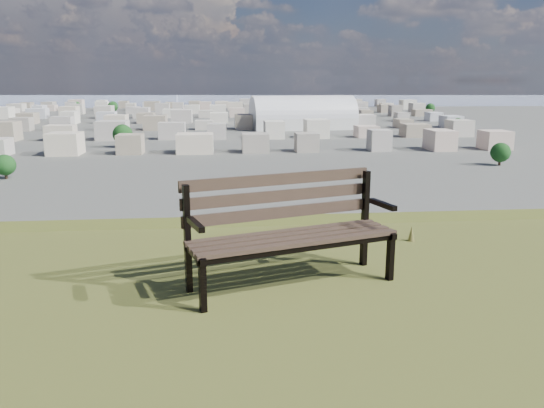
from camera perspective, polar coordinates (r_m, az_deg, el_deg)
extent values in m
cube|color=#3B2922|center=(4.55, 3.33, -4.24)|extent=(1.82, 0.65, 0.04)
cube|color=#3B2922|center=(4.66, 2.65, -3.82)|extent=(1.82, 0.65, 0.04)
cube|color=#3B2922|center=(4.77, 2.00, -3.42)|extent=(1.82, 0.65, 0.04)
cube|color=#3B2922|center=(4.88, 1.38, -3.03)|extent=(1.82, 0.65, 0.04)
cube|color=#3B2922|center=(4.91, 0.98, -0.91)|extent=(1.80, 0.60, 0.10)
cube|color=#3B2922|center=(4.89, 0.87, 0.88)|extent=(1.80, 0.60, 0.10)
cube|color=#3B2922|center=(4.89, 0.75, 2.67)|extent=(1.80, 0.60, 0.10)
cube|color=black|center=(4.31, -7.48, -8.60)|extent=(0.07, 0.08, 0.46)
cube|color=black|center=(4.64, -9.08, -3.79)|extent=(0.07, 0.08, 0.96)
cube|color=black|center=(4.43, -8.29, -5.28)|extent=(0.21, 0.51, 0.05)
cube|color=black|center=(4.31, -8.22, -2.19)|extent=(0.16, 0.37, 0.05)
cube|color=black|center=(5.05, 12.62, -5.51)|extent=(0.07, 0.08, 0.46)
cube|color=black|center=(5.33, 9.96, -1.58)|extent=(0.07, 0.08, 0.96)
cube|color=black|center=(5.16, 11.38, -2.76)|extent=(0.21, 0.51, 0.05)
cube|color=black|center=(5.05, 11.85, -0.05)|extent=(0.16, 0.37, 0.05)
cube|color=black|center=(4.56, 3.38, -4.84)|extent=(1.80, 0.61, 0.04)
cube|color=black|center=(4.90, 1.32, -3.53)|extent=(1.80, 0.61, 0.04)
cone|color=brown|center=(6.35, 14.77, -3.09)|extent=(0.08, 0.08, 0.18)
cube|color=silver|center=(305.01, 3.30, 8.68)|extent=(60.55, 31.21, 6.45)
cylinder|color=silver|center=(304.78, 3.31, 9.28)|extent=(60.55, 31.21, 24.51)
cube|color=silver|center=(212.56, -22.01, 5.89)|extent=(11.00, 11.00, 7.00)
cube|color=#A1978A|center=(207.05, -15.60, 6.19)|extent=(11.00, 11.00, 7.00)
cube|color=beige|center=(204.22, -8.92, 6.42)|extent=(11.00, 11.00, 7.00)
cube|color=silver|center=(204.19, -2.14, 6.57)|extent=(11.00, 11.00, 7.00)
cube|color=beige|center=(206.97, 4.56, 6.62)|extent=(11.00, 11.00, 7.00)
cube|color=gray|center=(212.43, 10.99, 6.59)|extent=(11.00, 11.00, 7.00)
cube|color=beige|center=(220.39, 17.02, 6.49)|extent=(11.00, 11.00, 7.00)
cube|color=#B7AEA6|center=(230.59, 22.58, 6.33)|extent=(11.00, 11.00, 7.00)
cube|color=#A1978A|center=(271.23, -26.42, 6.84)|extent=(11.00, 11.00, 7.00)
cube|color=beige|center=(263.67, -21.51, 7.16)|extent=(11.00, 11.00, 7.00)
cube|color=silver|center=(258.13, -16.35, 7.43)|extent=(11.00, 11.00, 7.00)
cube|color=beige|center=(254.74, -11.00, 7.64)|extent=(11.00, 11.00, 7.00)
cube|color=gray|center=(253.59, -5.54, 7.80)|extent=(11.00, 11.00, 7.00)
cube|color=beige|center=(254.70, -0.09, 7.88)|extent=(11.00, 11.00, 7.00)
cube|color=#B7AEA6|center=(258.05, 5.28, 7.89)|extent=(11.00, 11.00, 7.00)
cube|color=silver|center=(263.55, 10.46, 7.84)|extent=(11.00, 11.00, 7.00)
cube|color=#A1978A|center=(271.07, 15.39, 7.73)|extent=(11.00, 11.00, 7.00)
cube|color=beige|center=(280.45, 20.02, 7.58)|extent=(11.00, 11.00, 7.00)
cube|color=beige|center=(322.14, -25.32, 7.74)|extent=(11.00, 11.00, 7.00)
cube|color=gray|center=(314.89, -21.18, 8.01)|extent=(11.00, 11.00, 7.00)
cube|color=beige|center=(309.33, -16.85, 8.26)|extent=(11.00, 11.00, 7.00)
cube|color=#B7AEA6|center=(305.57, -12.39, 8.46)|extent=(11.00, 11.00, 7.00)
cube|color=silver|center=(303.66, -7.84, 8.61)|extent=(11.00, 11.00, 7.00)
cube|color=#A1978A|center=(303.64, -3.26, 8.71)|extent=(11.00, 11.00, 7.00)
cube|color=beige|center=(305.51, 1.29, 8.75)|extent=(11.00, 11.00, 7.00)
cube|color=silver|center=(309.24, 5.76, 8.74)|extent=(11.00, 11.00, 7.00)
cube|color=beige|center=(314.76, 10.10, 8.68)|extent=(11.00, 11.00, 7.00)
cube|color=gray|center=(321.98, 14.27, 8.58)|extent=(11.00, 11.00, 7.00)
cube|color=beige|center=(330.79, 18.23, 8.44)|extent=(11.00, 11.00, 7.00)
cube|color=silver|center=(373.18, -24.52, 8.39)|extent=(11.00, 11.00, 7.00)
cube|color=#A1978A|center=(366.16, -20.94, 8.63)|extent=(11.00, 11.00, 7.00)
cube|color=beige|center=(360.59, -17.22, 8.85)|extent=(11.00, 11.00, 7.00)
cube|color=silver|center=(356.56, -13.39, 9.03)|extent=(11.00, 11.00, 7.00)
cube|color=beige|center=(354.11, -9.50, 9.18)|extent=(11.00, 11.00, 7.00)
cube|color=gray|center=(353.28, -5.56, 9.29)|extent=(11.00, 11.00, 7.00)
cube|color=beige|center=(354.08, -1.62, 9.35)|extent=(11.00, 11.00, 7.00)
cube|color=#B7AEA6|center=(356.50, 2.28, 9.37)|extent=(11.00, 11.00, 7.00)
cube|color=silver|center=(360.50, 6.11, 9.35)|extent=(11.00, 11.00, 7.00)
cube|color=#A1978A|center=(366.03, 9.85, 9.29)|extent=(11.00, 11.00, 7.00)
cube|color=beige|center=(373.03, 13.45, 9.20)|extent=(11.00, 11.00, 7.00)
cube|color=silver|center=(381.42, 16.91, 9.07)|extent=(11.00, 11.00, 7.00)
cube|color=beige|center=(432.40, -26.96, 8.64)|extent=(11.00, 11.00, 7.00)
cube|color=gray|center=(424.32, -23.91, 8.88)|extent=(11.00, 11.00, 7.00)
cube|color=beige|center=(417.46, -20.75, 9.10)|extent=(11.00, 11.00, 7.00)
cube|color=#B7AEA6|center=(411.89, -17.49, 9.29)|extent=(11.00, 11.00, 7.00)
cube|color=silver|center=(407.66, -14.15, 9.46)|extent=(11.00, 11.00, 7.00)
cube|color=#A1978A|center=(404.81, -10.74, 9.61)|extent=(11.00, 11.00, 7.00)
cube|color=beige|center=(403.37, -7.30, 9.72)|extent=(11.00, 11.00, 7.00)
cube|color=silver|center=(403.36, -3.84, 9.79)|extent=(11.00, 11.00, 7.00)
cube|color=beige|center=(404.77, -0.39, 9.83)|extent=(11.00, 11.00, 7.00)
cube|color=gray|center=(407.59, 3.02, 9.84)|extent=(11.00, 11.00, 7.00)
cube|color=beige|center=(411.80, 6.38, 9.81)|extent=(11.00, 11.00, 7.00)
cube|color=#B7AEA6|center=(417.34, 9.65, 9.75)|extent=(11.00, 11.00, 7.00)
cube|color=silver|center=(424.17, 12.83, 9.66)|extent=(11.00, 11.00, 7.00)
cube|color=#A1978A|center=(432.23, 15.90, 9.55)|extent=(11.00, 11.00, 7.00)
cube|color=beige|center=(483.34, -26.17, 9.05)|extent=(11.00, 11.00, 7.00)
cube|color=silver|center=(475.51, -23.44, 9.26)|extent=(11.00, 11.00, 7.00)
cube|color=beige|center=(468.79, -20.61, 9.46)|extent=(11.00, 11.00, 7.00)
cube|color=gray|center=(463.22, -17.70, 9.64)|extent=(11.00, 11.00, 7.00)
cube|color=beige|center=(458.83, -14.73, 9.80)|extent=(11.00, 11.00, 7.00)
cube|color=#B7AEA6|center=(455.67, -11.71, 9.93)|extent=(11.00, 11.00, 7.00)
cube|color=silver|center=(453.76, -8.65, 10.04)|extent=(11.00, 11.00, 7.00)
cube|color=#A1978A|center=(453.11, -5.57, 10.12)|extent=(11.00, 11.00, 7.00)
cube|color=beige|center=(453.74, -2.49, 10.18)|extent=(11.00, 11.00, 7.00)
cube|color=silver|center=(455.63, 0.57, 10.20)|extent=(11.00, 11.00, 7.00)
cube|color=beige|center=(458.76, 3.60, 10.19)|extent=(11.00, 11.00, 7.00)
cube|color=gray|center=(463.12, 6.58, 10.16)|extent=(11.00, 11.00, 7.00)
cube|color=beige|center=(468.68, 9.50, 10.11)|extent=(11.00, 11.00, 7.00)
cube|color=#B7AEA6|center=(475.38, 12.34, 10.03)|extent=(11.00, 11.00, 7.00)
cube|color=silver|center=(483.18, 15.09, 9.92)|extent=(11.00, 11.00, 7.00)
cube|color=#A1978A|center=(534.37, -25.53, 9.38)|extent=(11.00, 11.00, 7.00)
cube|color=beige|center=(526.76, -23.05, 9.57)|extent=(11.00, 11.00, 7.00)
cube|color=silver|center=(520.14, -20.49, 9.75)|extent=(11.00, 11.00, 7.00)
cube|color=beige|center=(514.57, -17.87, 9.92)|extent=(11.00, 11.00, 7.00)
cube|color=gray|center=(510.06, -15.20, 10.06)|extent=(11.00, 11.00, 7.00)
cube|color=beige|center=(506.65, -12.48, 10.19)|extent=(11.00, 11.00, 7.00)
cube|color=#B7AEA6|center=(504.36, -9.73, 10.30)|extent=(11.00, 11.00, 7.00)
cube|color=silver|center=(503.20, -6.96, 10.38)|extent=(11.00, 11.00, 7.00)
cube|color=#A1978A|center=(503.19, -4.19, 10.44)|extent=(11.00, 11.00, 7.00)
cube|color=beige|center=(504.32, -1.41, 10.48)|extent=(11.00, 11.00, 7.00)
cube|color=silver|center=(506.59, 1.34, 10.49)|extent=(11.00, 11.00, 7.00)
cube|color=beige|center=(509.98, 4.07, 10.48)|extent=(11.00, 11.00, 7.00)
cube|color=gray|center=(514.47, 6.75, 10.45)|extent=(11.00, 11.00, 7.00)
cube|color=beige|center=(520.03, 9.38, 10.39)|extent=(11.00, 11.00, 7.00)
cube|color=#B7AEA6|center=(526.62, 11.94, 10.32)|extent=(11.00, 11.00, 7.00)
cube|color=silver|center=(534.21, 14.44, 10.23)|extent=(11.00, 11.00, 7.00)
cube|color=#A1978A|center=(585.46, -25.00, 9.65)|extent=(11.00, 11.00, 7.00)
cube|color=beige|center=(578.03, -22.73, 9.82)|extent=(11.00, 11.00, 7.00)
cube|color=silver|center=(571.50, -20.40, 9.99)|extent=(11.00, 11.00, 7.00)
cube|color=beige|center=(565.92, -18.01, 10.14)|extent=(11.00, 11.00, 7.00)
cube|color=gray|center=(561.32, -15.59, 10.28)|extent=(11.00, 11.00, 7.00)
cube|color=beige|center=(557.70, -13.12, 10.40)|extent=(11.00, 11.00, 7.00)
cube|color=#B7AEA6|center=(555.10, -10.62, 10.51)|extent=(11.00, 11.00, 7.00)
cube|color=silver|center=(553.54, -8.11, 10.59)|extent=(11.00, 11.00, 7.00)
cube|color=#A1978A|center=(553.01, -5.58, 10.66)|extent=(11.00, 11.00, 7.00)
cube|color=beige|center=(553.52, -3.05, 10.70)|extent=(11.00, 11.00, 7.00)
cube|color=silver|center=(555.06, -0.53, 10.73)|extent=(11.00, 11.00, 7.00)
cube|color=beige|center=(557.64, 1.97, 10.73)|extent=(11.00, 11.00, 7.00)
cube|color=gray|center=(561.24, 4.44, 10.71)|extent=(11.00, 11.00, 7.00)
cube|color=beige|center=(565.83, 6.88, 10.68)|extent=(11.00, 11.00, 7.00)
cube|color=#B7AEA6|center=(571.39, 9.28, 10.63)|extent=(11.00, 11.00, 7.00)
cube|color=silver|center=(577.89, 11.62, 10.56)|extent=(11.00, 11.00, 7.00)
cube|color=#A1978A|center=(585.31, 13.90, 10.47)|extent=(11.00, 11.00, 7.00)
cylinder|color=#39281C|center=(187.44, 23.28, 4.16)|extent=(0.80, 0.80, 2.10)
sphere|color=black|center=(187.03, 23.37, 5.11)|extent=(6.30, 6.30, 6.30)
cylinder|color=#39281C|center=(227.55, -15.70, 6.22)|extent=(0.80, 0.80, 2.70)
sphere|color=black|center=(227.13, -15.77, 7.23)|extent=(8.10, 8.10, 8.10)
cylinder|color=#39281C|center=(311.96, 19.32, 7.65)|extent=(0.80, 0.80, 1.95)
sphere|color=black|center=(311.74, 19.36, 8.19)|extent=(5.85, 5.85, 5.85)
cylinder|color=#39281C|center=(407.74, 3.02, 9.50)|extent=(0.80, 0.80, 2.25)
sphere|color=black|center=(407.54, 3.02, 9.98)|extent=(6.75, 6.75, 6.75)
cylinder|color=#39281C|center=(471.92, -16.71, 9.51)|extent=(0.80, 0.80, 2.85)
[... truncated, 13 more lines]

